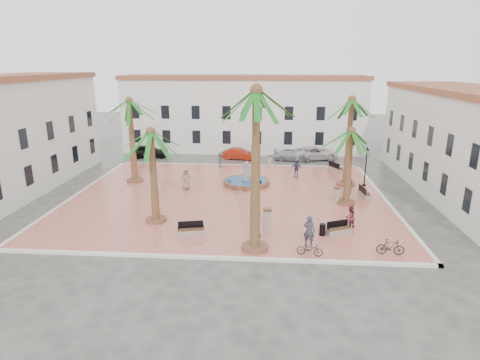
{
  "coord_description": "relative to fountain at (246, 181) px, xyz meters",
  "views": [
    {
      "loc": [
        3.37,
        -31.84,
        10.91
      ],
      "look_at": [
        1.0,
        0.0,
        1.6
      ],
      "focal_mm": 30.0,
      "sensor_mm": 36.0,
      "label": 1
    }
  ],
  "objects": [
    {
      "name": "building_east",
      "position": [
        18.68,
        -1.58,
        4.07
      ],
      "size": [
        7.4,
        26.4,
        9.0
      ],
      "rotation": [
        0.0,
        0.0,
        1.57
      ],
      "color": "white",
      "rests_on": "ground"
    },
    {
      "name": "kerb_w",
      "position": [
        -14.32,
        -3.58,
        -0.37
      ],
      "size": [
        0.3,
        22.3,
        0.16
      ],
      "primitive_type": "cube",
      "color": "silver",
      "rests_on": "ground"
    },
    {
      "name": "pedestrian_east",
      "position": [
        8.56,
        -3.79,
        0.62
      ],
      "size": [
        0.6,
        1.73,
        1.84
      ],
      "primitive_type": "imported",
      "rotation": [
        0.0,
        0.0,
        -1.61
      ],
      "color": "#706358",
      "rests_on": "plaza"
    },
    {
      "name": "cyclist_b",
      "position": [
        7.58,
        -9.7,
        0.51
      ],
      "size": [
        0.99,
        0.96,
        1.61
      ],
      "primitive_type": "imported",
      "rotation": [
        0.0,
        0.0,
        3.78
      ],
      "color": "maroon",
      "rests_on": "plaza"
    },
    {
      "name": "lamppost_s",
      "position": [
        1.43,
        -11.55,
        2.43
      ],
      "size": [
        0.44,
        0.44,
        4.02
      ],
      "color": "black",
      "rests_on": "plaza"
    },
    {
      "name": "building_north",
      "position": [
        -1.32,
        16.41,
        4.32
      ],
      "size": [
        30.4,
        7.4,
        9.5
      ],
      "color": "white",
      "rests_on": "ground"
    },
    {
      "name": "fountain",
      "position": [
        0.0,
        0.0,
        0.0
      ],
      "size": [
        4.24,
        4.24,
        2.19
      ],
      "color": "brown",
      "rests_on": "plaza"
    },
    {
      "name": "plaza",
      "position": [
        -1.32,
        -3.58,
        -0.37
      ],
      "size": [
        26.0,
        22.0,
        0.15
      ],
      "primitive_type": "cube",
      "color": "#E2725F",
      "rests_on": "ground"
    },
    {
      "name": "car_white",
      "position": [
        7.4,
        11.22,
        0.32
      ],
      "size": [
        5.91,
        3.67,
        1.53
      ],
      "primitive_type": "imported",
      "rotation": [
        0.0,
        0.0,
        1.79
      ],
      "color": "silver",
      "rests_on": "ground"
    },
    {
      "name": "bench_ne",
      "position": [
        8.93,
        5.16,
        -0.01
      ],
      "size": [
        1.41,
        2.01,
        1.03
      ],
      "rotation": [
        0.0,
        0.0,
        2.03
      ],
      "color": "gray",
      "rests_on": "plaza"
    },
    {
      "name": "litter_bin",
      "position": [
        5.6,
        -11.04,
        0.09
      ],
      "size": [
        0.4,
        0.4,
        0.77
      ],
      "primitive_type": "cylinder",
      "color": "black",
      "rests_on": "plaza"
    },
    {
      "name": "car_silver",
      "position": [
        4.73,
        10.49,
        0.17
      ],
      "size": [
        4.45,
        2.19,
        1.24
      ],
      "primitive_type": "imported",
      "rotation": [
        0.0,
        0.0,
        1.46
      ],
      "color": "#A1A1A9",
      "rests_on": "ground"
    },
    {
      "name": "palm_sw",
      "position": [
        -5.85,
        -9.42,
        5.33
      ],
      "size": [
        4.71,
        4.71,
        6.72
      ],
      "color": "brown",
      "rests_on": "plaza"
    },
    {
      "name": "palm_nw",
      "position": [
        -10.58,
        0.18,
        6.44
      ],
      "size": [
        4.92,
        4.92,
        7.91
      ],
      "color": "brown",
      "rests_on": "plaza"
    },
    {
      "name": "pedestrian_fountain_a",
      "position": [
        -5.22,
        -1.91,
        0.65
      ],
      "size": [
        1.08,
        0.89,
        1.9
      ],
      "primitive_type": "imported",
      "rotation": [
        0.0,
        0.0,
        0.35
      ],
      "color": "#866A5B",
      "rests_on": "plaza"
    },
    {
      "name": "bollard_n",
      "position": [
        2.11,
        6.82,
        0.35
      ],
      "size": [
        0.47,
        0.47,
        1.25
      ],
      "rotation": [
        0.0,
        0.0,
        -0.06
      ],
      "color": "gray",
      "rests_on": "plaza"
    },
    {
      "name": "bench_e",
      "position": [
        10.06,
        -2.92,
        -0.04
      ],
      "size": [
        0.77,
        1.81,
        0.92
      ],
      "rotation": [
        0.0,
        0.0,
        1.71
      ],
      "color": "gray",
      "rests_on": "plaza"
    },
    {
      "name": "cyclist_a",
      "position": [
        4.58,
        -12.65,
        0.67
      ],
      "size": [
        0.83,
        0.68,
        1.94
      ],
      "primitive_type": "imported",
      "rotation": [
        0.0,
        0.0,
        2.79
      ],
      "color": "#2F3543",
      "rests_on": "plaza"
    },
    {
      "name": "bicycle_a",
      "position": [
        4.52,
        -13.98,
        0.1
      ],
      "size": [
        1.6,
        0.83,
        0.8
      ],
      "primitive_type": "imported",
      "rotation": [
        0.0,
        0.0,
        1.37
      ],
      "color": "black",
      "rests_on": "plaza"
    },
    {
      "name": "palm_ne",
      "position": [
        9.12,
        0.41,
        6.58
      ],
      "size": [
        5.27,
        5.27,
        8.12
      ],
      "color": "brown",
      "rests_on": "plaza"
    },
    {
      "name": "kerb_s",
      "position": [
        -1.32,
        -14.58,
        -0.37
      ],
      "size": [
        26.3,
        0.3,
        0.16
      ],
      "primitive_type": "cube",
      "color": "silver",
      "rests_on": "ground"
    },
    {
      "name": "car_black",
      "position": [
        -12.31,
        10.79,
        0.32
      ],
      "size": [
        4.76,
        2.55,
        1.54
      ],
      "primitive_type": "imported",
      "rotation": [
        0.0,
        0.0,
        1.74
      ],
      "color": "black",
      "rests_on": "ground"
    },
    {
      "name": "palm_e",
      "position": [
        8.26,
        -4.68,
        4.84
      ],
      "size": [
        4.58,
        4.58,
        6.18
      ],
      "color": "brown",
      "rests_on": "plaza"
    },
    {
      "name": "palm_s",
      "position": [
        1.3,
        -13.37,
        8.13
      ],
      "size": [
        5.2,
        5.2,
        9.74
      ],
      "color": "brown",
      "rests_on": "plaza"
    },
    {
      "name": "bicycle_b",
      "position": [
        9.22,
        -13.54,
        0.18
      ],
      "size": [
        1.64,
        0.61,
        0.96
      ],
      "primitive_type": "imported",
      "rotation": [
        0.0,
        0.0,
        1.47
      ],
      "color": "black",
      "rests_on": "plaza"
    },
    {
      "name": "car_red",
      "position": [
        -1.48,
        10.58,
        0.21
      ],
      "size": [
        4.16,
        2.05,
        1.31
      ],
      "primitive_type": "imported",
      "rotation": [
        0.0,
        0.0,
        1.4
      ],
      "color": "#9C1E0C",
      "rests_on": "ground"
    },
    {
      "name": "pedestrian_fountain_b",
      "position": [
        4.72,
        2.77,
        0.56
      ],
      "size": [
        1.09,
        0.7,
        1.72
      ],
      "primitive_type": "imported",
      "rotation": [
        0.0,
        0.0,
        -0.3
      ],
      "color": "#2F3651",
      "rests_on": "plaza"
    },
    {
      "name": "ground",
      "position": [
        -1.32,
        -3.58,
        -0.45
      ],
      "size": [
        120.0,
        120.0,
        0.0
      ],
      "primitive_type": "plane",
      "color": "#56544F",
      "rests_on": "ground"
    },
    {
      "name": "bollard_se",
      "position": [
        2.02,
        -10.48,
        0.5
      ],
      "size": [
        0.62,
        0.62,
        1.54
      ],
      "rotation": [
        0.0,
        0.0,
        0.15
      ],
      "color": "gray",
      "rests_on": "plaza"
    },
    {
      "name": "bollard_e",
      "position": [
        7.48,
        -4.57,
        0.36
      ],
      "size": [
        0.47,
        0.47,
        1.28
      ],
      "rotation": [
        0.0,
        0.0,
        0.03
      ],
      "color": "gray",
      "rests_on": "plaza"
    },
    {
      "name": "bench_s",
      "position": [
        -2.91,
        -11.67,
        -0.04
      ],
      "size": [
        1.8,
        0.87,
        0.91
      ],
      "rotation": [
        0.0,
        0.0,
        0.2
      ],
      "color": "gray",
      "rests_on": "plaza"
    },
    {
      "name": "kerb_e",
      "position": [
        11.68,
        -3.58,
        -0.37
      ],
      "size": [
        0.3,
        22.3,
        0.16
      ],
      "primitive_type": "cube",
      "color": "silver",
      "rests_on": "ground"
    },
    {
      "name": "lamppost_e",
      "position": [
        10.77,
        0.36,
        2.17
      ],
      "size": [
        0.4,
        0.4,
        3.64
      ],
      "color": "black",
      "rests_on": "plaza"
    },
    {
      "name": "bench_se",
      "position": [
        6.7,
        -10.77,
        -0.05
      ],
      "size": [
        1.73,
        1.13,
        0.88
      ],
      "rotation": [
        0.0,
        0.0,
        0.41
      ],
      "color": "gray",
      "rests_on": "plaza"
    },
    {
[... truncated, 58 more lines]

